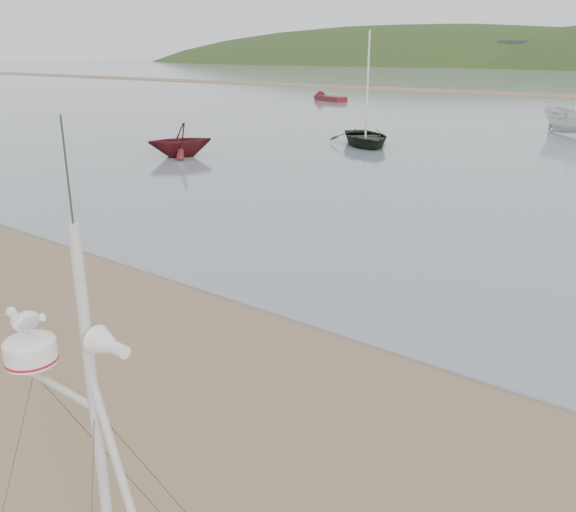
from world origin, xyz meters
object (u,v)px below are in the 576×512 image
Objects in this scene: boat_dark at (367,103)px; dinghy_red_far at (324,98)px; boat_red at (179,125)px; mast_rig at (99,512)px.

boat_dark reaches higher than dinghy_red_far.
boat_dark is 31.89m from dinghy_red_far.
boat_red is 36.44m from dinghy_red_far.
boat_dark is at bearing -51.11° from dinghy_red_far.
boat_dark is 0.83× the size of dinghy_red_far.
boat_dark is 9.91m from boat_red.
boat_red is at bearing -65.88° from dinghy_red_far.
mast_rig is at bearing -110.06° from boat_dark.
mast_rig is 28.96m from boat_dark.
mast_rig is 0.82× the size of dinghy_red_far.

